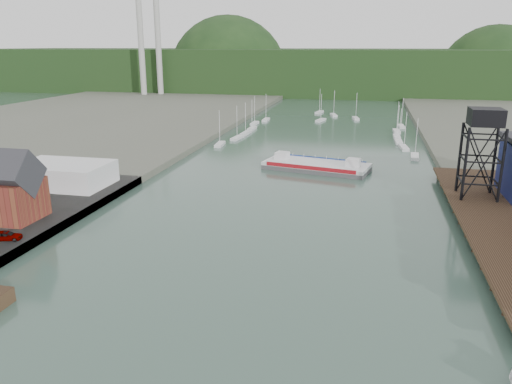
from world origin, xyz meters
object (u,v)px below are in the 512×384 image
at_px(lift_tower, 485,123).
at_px(car_west_a, 7,235).
at_px(harbor_building, 1,192).
at_px(chain_ferry, 316,166).

xyz_separation_m(lift_tower, car_west_a, (-70.03, -36.21, -13.34)).
xyz_separation_m(harbor_building, lift_tower, (77.00, 28.00, 9.56)).
bearing_deg(car_west_a, harbor_building, 24.93).
height_order(lift_tower, chain_ferry, lift_tower).
bearing_deg(lift_tower, chain_ferry, 144.51).
distance_m(harbor_building, car_west_a, 11.41).
height_order(harbor_building, lift_tower, lift_tower).
relative_size(harbor_building, lift_tower, 0.76).
bearing_deg(harbor_building, chain_ferry, 47.91).
distance_m(harbor_building, chain_ferry, 68.14).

